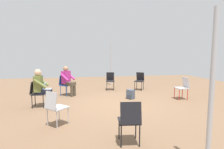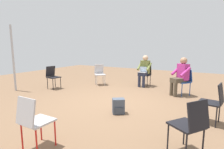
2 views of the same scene
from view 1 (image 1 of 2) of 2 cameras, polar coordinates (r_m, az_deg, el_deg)
name	(u,v)px [view 1 (image 1 of 2)]	position (r m, az deg, el deg)	size (l,w,h in m)	color
ground_plane	(117,103)	(6.19, 1.61, -9.45)	(15.61, 15.61, 0.00)	brown
chair_southeast	(140,80)	(8.61, 9.00, -1.70)	(0.58, 0.57, 0.85)	black
chair_northeast	(65,84)	(7.60, -15.14, -2.89)	(0.57, 0.58, 0.85)	#1E4799
chair_north	(36,92)	(6.18, -23.48, -5.28)	(0.42, 0.45, 0.85)	black
chair_south	(183,86)	(7.23, 22.15, -3.60)	(0.40, 0.44, 0.85)	#B7B7BC
chair_east	(110,80)	(8.53, -0.57, -1.69)	(0.50, 0.46, 0.85)	black
chair_west	(130,119)	(3.37, 5.80, -14.31)	(0.48, 0.44, 0.85)	black
chair_northwest	(55,106)	(4.38, -18.09, -9.71)	(0.58, 0.58, 0.85)	#B7B7BC
person_with_laptop	(42,86)	(6.10, -22.02, -3.48)	(0.51, 0.53, 1.24)	#23283D
person_in_magenta	(68,79)	(7.47, -14.23, -1.49)	(0.63, 0.63, 1.24)	#4C4233
backpack_near_laptop_user	(131,95)	(6.84, 6.07, -6.60)	(0.34, 0.33, 0.36)	#475160
tent_pole_near	(111,65)	(9.84, -0.40, 3.22)	(0.07, 0.07, 2.31)	#B2B2B7
tent_pole_far	(212,92)	(2.82, 29.75, -5.00)	(0.07, 0.07, 2.33)	#B2B2B7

